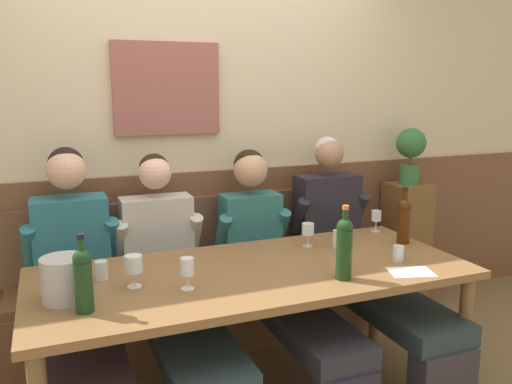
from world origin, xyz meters
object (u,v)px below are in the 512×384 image
object	(u,v)px
water_tumbler_center	(398,253)
water_tumbler_right	(101,270)
wine_glass_center_front	(376,217)
wine_glass_mid_left	(134,266)
wine_bottle_clear_water	(83,278)
person_left_seat	(77,289)
person_center_right_seat	(275,267)
wine_glass_left_end	(187,268)
dining_table	(254,284)
wine_glass_right_end	(308,230)
wall_bench	(212,302)
water_tumbler_left	(338,239)
person_center_left_seat	(358,256)
person_right_seat	(174,287)
wine_bottle_green_tall	(404,219)
wine_bottle_amber_mid	(344,247)
ice_bucket	(65,279)
potted_plant	(411,150)

from	to	relation	value
water_tumbler_center	water_tumbler_right	bearing A→B (deg)	168.37
wine_glass_center_front	wine_glass_mid_left	bearing A→B (deg)	-166.33
wine_bottle_clear_water	water_tumbler_center	bearing A→B (deg)	1.80
person_left_seat	wine_glass_center_front	xyz separation A→B (m)	(1.79, 0.01, 0.20)
person_center_right_seat	wine_glass_left_end	world-z (taller)	person_center_right_seat
dining_table	wine_glass_right_end	xyz separation A→B (m)	(0.43, 0.25, 0.17)
wall_bench	water_tumbler_left	xyz separation A→B (m)	(0.58, -0.58, 0.52)
person_center_left_seat	water_tumbler_left	xyz separation A→B (m)	(-0.24, -0.17, 0.18)
person_center_right_seat	person_right_seat	bearing A→B (deg)	-177.58
dining_table	wine_glass_mid_left	xyz separation A→B (m)	(-0.59, -0.01, 0.18)
person_right_seat	wine_glass_mid_left	size ratio (longest dim) A/B	9.13
dining_table	wine_glass_left_end	world-z (taller)	wine_glass_left_end
person_center_right_seat	wine_bottle_green_tall	distance (m)	0.80
person_center_left_seat	water_tumbler_right	xyz separation A→B (m)	(-1.54, -0.19, 0.18)
wine_glass_center_front	water_tumbler_left	world-z (taller)	wine_glass_center_front
wall_bench	wine_bottle_amber_mid	world-z (taller)	wine_bottle_amber_mid
person_right_seat	wine_glass_left_end	world-z (taller)	person_right_seat
dining_table	ice_bucket	world-z (taller)	ice_bucket
wine_bottle_clear_water	water_tumbler_left	distance (m)	1.45
wine_bottle_amber_mid	potted_plant	bearing A→B (deg)	41.63
wall_bench	wine_glass_mid_left	bearing A→B (deg)	-128.02
wall_bench	person_center_right_seat	xyz separation A→B (m)	(0.26, -0.41, 0.34)
dining_table	wine_glass_mid_left	size ratio (longest dim) A/B	14.51
ice_bucket	wine_glass_mid_left	bearing A→B (deg)	8.35
ice_bucket	potted_plant	world-z (taller)	potted_plant
water_tumbler_right	potted_plant	distance (m)	2.37
person_left_seat	wine_bottle_clear_water	world-z (taller)	person_left_seat
wine_glass_right_end	water_tumbler_right	world-z (taller)	wine_glass_right_end
wall_bench	wine_glass_right_end	size ratio (longest dim) A/B	18.43
wine_glass_mid_left	water_tumbler_right	bearing A→B (deg)	129.64
wall_bench	water_tumbler_right	world-z (taller)	wall_bench
person_center_right_seat	water_tumbler_right	distance (m)	1.01
person_right_seat	wine_glass_left_end	xyz separation A→B (m)	(-0.03, -0.44, 0.26)
person_left_seat	person_center_right_seat	xyz separation A→B (m)	(1.09, -0.02, -0.02)
wine_bottle_green_tall	wine_glass_center_front	bearing A→B (deg)	89.77
wall_bench	dining_table	world-z (taller)	wall_bench
ice_bucket	wine_glass_left_end	distance (m)	0.52
dining_table	person_center_right_seat	world-z (taller)	person_center_right_seat
ice_bucket	wine_bottle_green_tall	size ratio (longest dim) A/B	0.59
wine_bottle_clear_water	wine_glass_mid_left	world-z (taller)	wine_bottle_clear_water
wine_bottle_clear_water	wine_glass_center_front	bearing A→B (deg)	17.83
water_tumbler_center	water_tumbler_left	xyz separation A→B (m)	(-0.17, 0.32, 0.01)
water_tumbler_left	person_left_seat	bearing A→B (deg)	172.16
dining_table	wine_glass_center_front	size ratio (longest dim) A/B	16.31
person_right_seat	wine_bottle_green_tall	distance (m)	1.36
water_tumbler_left	wine_glass_center_front	bearing A→B (deg)	27.29
wine_bottle_amber_mid	potted_plant	xyz separation A→B (m)	(1.18, 1.05, 0.28)
person_center_left_seat	wine_bottle_clear_water	bearing A→B (deg)	-161.77
wine_glass_left_end	water_tumbler_center	bearing A→B (deg)	-1.53
wine_glass_right_end	wine_glass_center_front	world-z (taller)	wine_glass_right_end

